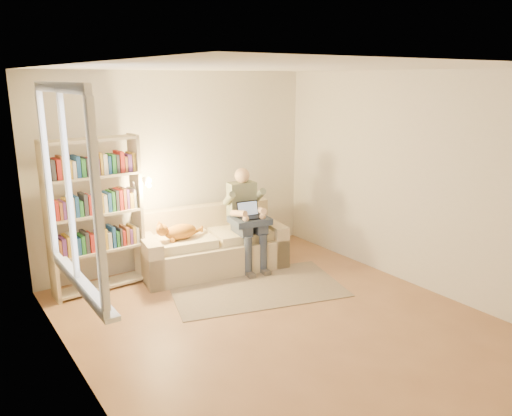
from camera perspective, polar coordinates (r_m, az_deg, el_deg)
floor at (r=5.44m, az=2.52°, el=-12.78°), size 4.50×4.50×0.00m
ceiling at (r=4.83m, az=2.88°, el=15.73°), size 4.00×4.50×0.02m
wall_left at (r=4.14m, az=-20.04°, el=-3.25°), size 0.02×4.50×2.60m
wall_right at (r=6.36m, az=17.23°, el=3.06°), size 0.02×4.50×2.60m
wall_back at (r=6.87m, az=-8.74°, el=4.37°), size 4.00×0.02×2.60m
wall_front at (r=3.54m, az=25.36°, el=-6.77°), size 4.00×0.02×2.60m
window at (r=4.31m, az=-20.14°, el=-1.49°), size 0.12×1.52×1.69m
sofa at (r=6.76m, az=-5.16°, el=-4.50°), size 2.02×1.14×0.81m
person at (r=6.66m, az=-1.18°, el=-0.54°), size 0.45×0.63×1.35m
cat at (r=6.41m, az=-8.73°, el=-2.64°), size 0.67×0.29×0.24m
blanket at (r=6.55m, az=-1.04°, el=-1.45°), size 0.55×0.47×0.08m
laptop at (r=6.54m, az=-1.08°, el=-0.65°), size 0.33×0.29×0.26m
bookshelf at (r=6.16m, az=-17.92°, el=0.02°), size 1.24×0.35×1.86m
rug at (r=6.21m, az=0.05°, el=-9.09°), size 2.30×1.73×0.01m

